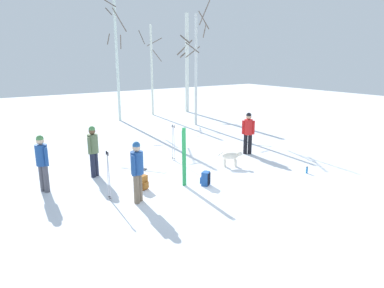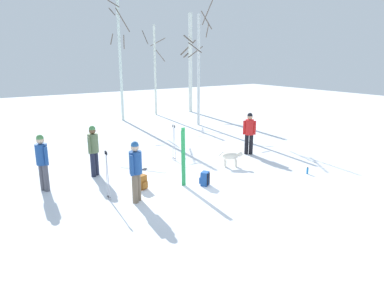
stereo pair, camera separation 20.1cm
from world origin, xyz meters
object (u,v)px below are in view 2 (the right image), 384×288
person_0 (93,148)px  ski_poles_0 (174,141)px  person_1 (42,159)px  ski_poles_1 (107,174)px  ski_pair_lying_0 (144,169)px  dog (232,157)px  birch_tree_0 (120,55)px  backpack_1 (205,179)px  ski_pair_planted_0 (183,157)px  person_2 (249,131)px  backpack_0 (142,182)px  birch_tree_2 (199,67)px  birch_tree_1 (155,69)px  birch_tree_3 (190,63)px  person_3 (136,168)px  water_bottle_0 (307,171)px

person_0 → ski_poles_0: size_ratio=1.23×
person_1 → ski_poles_1: size_ratio=1.22×
ski_poles_0 → ski_pair_lying_0: bearing=-164.6°
person_1 → dog: bearing=-12.1°
birch_tree_0 → backpack_1: bearing=-100.6°
ski_poles_0 → ski_pair_planted_0: bearing=-114.5°
ski_pair_lying_0 → birch_tree_0: (3.19, 9.61, 3.98)m
dog → ski_pair_lying_0: (-2.83, 1.46, -0.38)m
ski_poles_1 → backpack_1: 3.00m
person_2 → ski_poles_0: bearing=162.4°
ski_poles_1 → ski_poles_0: bearing=33.0°
backpack_0 → birch_tree_2: 10.79m
ski_pair_lying_0 → birch_tree_1: size_ratio=0.26×
dog → birch_tree_3: 13.43m
person_0 → birch_tree_2: birch_tree_2 is taller
person_0 → ski_poles_0: 3.15m
person_1 → birch_tree_0: (6.49, 9.75, 3.01)m
birch_tree_0 → birch_tree_1: size_ratio=1.30×
ski_poles_0 → birch_tree_0: birch_tree_0 is taller
person_2 → birch_tree_2: birch_tree_2 is taller
ski_pair_planted_0 → dog: bearing=14.4°
ski_pair_planted_0 → birch_tree_2: bearing=52.7°
person_0 → birch_tree_3: size_ratio=0.25×
person_3 → ski_poles_1: person_3 is taller
ski_poles_1 → person_3: bearing=-43.7°
backpack_1 → birch_tree_0: bearing=79.4°
birch_tree_2 → dog: bearing=-116.0°
ski_pair_planted_0 → birch_tree_2: 10.18m
dog → ski_poles_0: (-1.32, 1.87, 0.36)m
person_2 → water_bottle_0: size_ratio=7.22×
ski_pair_lying_0 → ski_pair_planted_0: bearing=-80.0°
dog → birch_tree_0: size_ratio=0.10×
person_0 → birch_tree_0: (4.81, 9.28, 3.01)m
dog → birch_tree_2: birch_tree_2 is taller
ski_poles_0 → person_3: bearing=-135.4°
ski_pair_lying_0 → ski_poles_0: size_ratio=1.10×
backpack_1 → birch_tree_2: (5.42, 8.21, 3.11)m
dog → birch_tree_3: bearing=63.5°
person_0 → person_1: bearing=-164.3°
person_1 → person_0: bearing=15.7°
person_3 → birch_tree_0: 13.19m
person_1 → ski_poles_0: bearing=6.6°
ski_pair_lying_0 → person_3: bearing=-119.3°
person_1 → birch_tree_3: 16.04m
person_2 → birch_tree_0: size_ratio=0.22×
backpack_0 → birch_tree_3: (9.49, 11.88, 3.25)m
birch_tree_3 → ski_poles_1: bearing=-131.3°
ski_pair_lying_0 → ski_poles_0: bearing=15.4°
birch_tree_1 → person_3: bearing=-119.6°
ski_poles_1 → backpack_0: ski_poles_1 is taller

